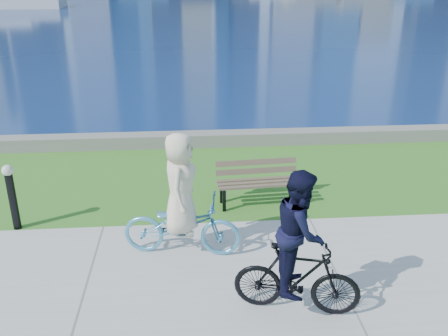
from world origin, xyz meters
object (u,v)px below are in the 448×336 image
(bollard_lamp, at_px, (12,193))
(cyclist_woman, at_px, (181,211))
(cyclist_man, at_px, (298,256))
(park_bench, at_px, (258,179))

(bollard_lamp, height_order, cyclist_woman, cyclist_woman)
(cyclist_man, bearing_deg, park_bench, 15.82)
(park_bench, bearing_deg, bollard_lamp, -175.23)
(bollard_lamp, relative_size, cyclist_man, 0.59)
(cyclist_man, bearing_deg, bollard_lamp, 74.42)
(park_bench, bearing_deg, cyclist_man, -93.23)
(bollard_lamp, xyz_separation_m, cyclist_woman, (3.13, -1.13, 0.09))
(park_bench, relative_size, bollard_lamp, 1.35)
(park_bench, relative_size, cyclist_man, 0.80)
(cyclist_woman, relative_size, cyclist_man, 1.00)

